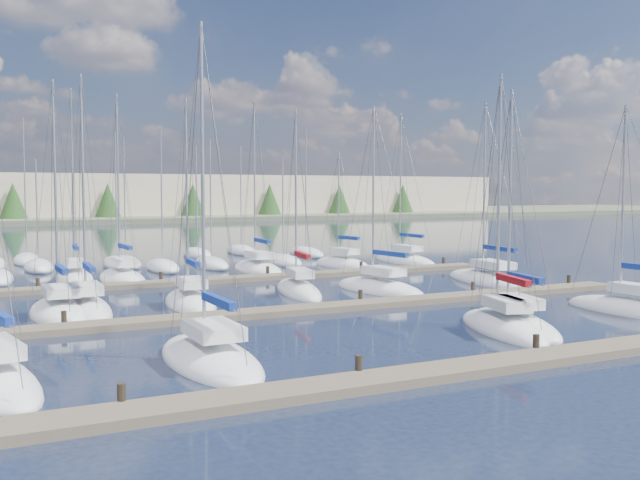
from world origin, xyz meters
name	(u,v)px	position (x,y,z in m)	size (l,w,h in m)	color
ground	(133,250)	(0.00, 60.00, 0.00)	(400.00, 400.00, 0.00)	#1F283E
dock_near	(468,368)	(0.00, 2.01, 0.15)	(44.00, 1.93, 1.10)	#6B5E4C
dock_mid	(303,310)	(0.00, 16.01, 0.15)	(44.00, 1.93, 1.10)	#6B5E4C
dock_far	(220,280)	(0.00, 30.01, 0.15)	(44.00, 1.93, 1.10)	#6B5E4C
sailboat_p	(258,269)	(4.93, 35.31, 0.18)	(3.37, 8.75, 14.47)	white
sailboat_l	(379,289)	(7.75, 21.03, 0.18)	(3.78, 8.62, 12.67)	white
sailboat_h	(60,312)	(-11.76, 20.70, 0.18)	(3.04, 7.72, 12.98)	white
sailboat_i	(88,309)	(-10.34, 21.04, 0.19)	(2.51, 8.21, 13.41)	white
sailboat_j	(190,302)	(-4.78, 20.91, 0.18)	(3.18, 7.48, 12.43)	white
sailboat_m	(489,280)	(16.91, 21.30, 0.17)	(4.26, 10.12, 13.45)	white
sailboat_r	(404,260)	(19.27, 35.79, 0.19)	(2.80, 8.78, 14.20)	white
sailboat_c	(210,359)	(-7.89, 7.36, 0.18)	(3.11, 8.14, 13.52)	white
sailboat_o	(122,278)	(-6.06, 33.99, 0.19)	(3.20, 7.70, 14.17)	white
sailboat_q	(343,264)	(12.67, 35.28, 0.18)	(3.43, 7.34, 10.53)	white
sailboat_f	(631,310)	(15.38, 8.01, 0.18)	(2.68, 8.18, 11.72)	white
sailboat_d	(503,328)	(6.05, 7.24, 0.19)	(4.30, 7.95, 12.58)	white
sailboat_k	(299,290)	(2.70, 22.54, 0.19)	(3.67, 8.32, 12.39)	white
sailboat_e	(514,325)	(7.00, 7.55, 0.19)	(3.95, 7.72, 11.96)	white
sailboat_n	(76,278)	(-9.10, 35.30, 0.20)	(3.09, 8.25, 14.56)	white
distant_boats	(120,263)	(-4.34, 43.76, 0.29)	(36.93, 20.75, 13.30)	#9EA0A5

